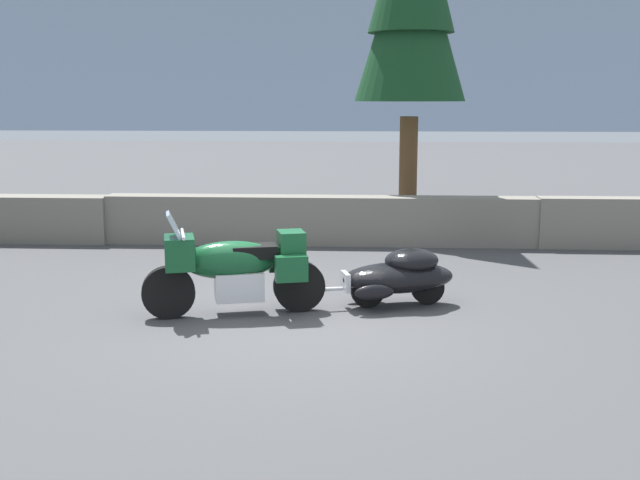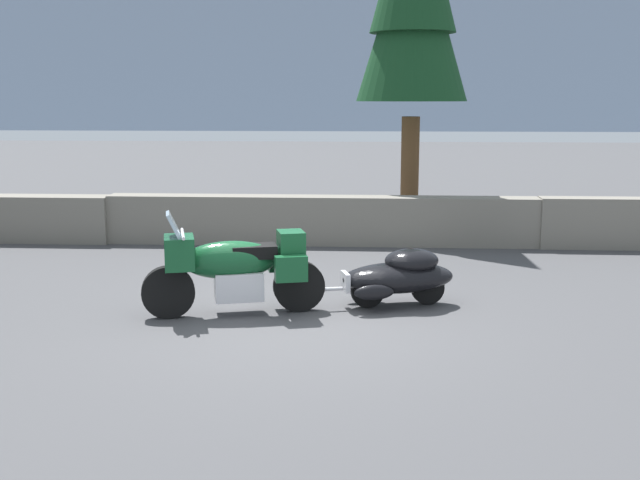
{
  "view_description": "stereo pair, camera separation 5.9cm",
  "coord_description": "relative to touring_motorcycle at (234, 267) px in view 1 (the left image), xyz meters",
  "views": [
    {
      "loc": [
        0.85,
        -9.25,
        2.72
      ],
      "look_at": [
        0.25,
        1.01,
        0.85
      ],
      "focal_mm": 44.21,
      "sensor_mm": 36.0,
      "label": 1
    },
    {
      "loc": [
        0.91,
        -9.25,
        2.72
      ],
      "look_at": [
        0.25,
        1.01,
        0.85
      ],
      "focal_mm": 44.21,
      "sensor_mm": 36.0,
      "label": 2
    }
  ],
  "objects": [
    {
      "name": "touring_motorcycle",
      "position": [
        0.0,
        0.0,
        0.0
      ],
      "size": [
        2.27,
        1.1,
        1.33
      ],
      "color": "black",
      "rests_on": "ground"
    },
    {
      "name": "distant_ridgeline",
      "position": [
        0.79,
        94.9,
        7.38
      ],
      "size": [
        240.0,
        80.0,
        16.0
      ],
      "primitive_type": "cube",
      "color": "#8C9EB7",
      "rests_on": "ground"
    },
    {
      "name": "ground_plane",
      "position": [
        0.79,
        -0.33,
        -0.62
      ],
      "size": [
        80.0,
        80.0,
        0.0
      ],
      "primitive_type": "plane",
      "color": "#424244"
    },
    {
      "name": "car_shaped_trailer",
      "position": [
        2.09,
        0.56,
        -0.21
      ],
      "size": [
        2.22,
        1.07,
        0.76
      ],
      "color": "black",
      "rests_on": "ground"
    },
    {
      "name": "stone_guard_wall",
      "position": [
        0.26,
        4.88,
        -0.17
      ],
      "size": [
        24.0,
        0.61,
        0.93
      ],
      "color": "slate",
      "rests_on": "ground"
    }
  ]
}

